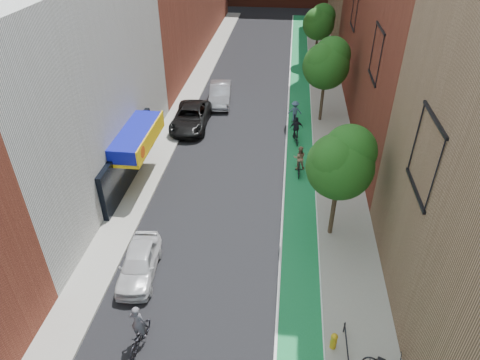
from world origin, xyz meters
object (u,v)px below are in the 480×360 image
(cyclist_lane_mid, at_px, (296,133))
(cyclist_lane_far, at_px, (295,115))
(parked_car_black, at_px, (191,117))
(parked_car_white, at_px, (139,263))
(fire_hydrant, at_px, (334,340))
(parked_car_silver, at_px, (220,94))
(cyclist_lead, at_px, (139,332))
(cyclist_lane_near, at_px, (299,163))

(cyclist_lane_mid, height_order, cyclist_lane_far, cyclist_lane_mid)
(parked_car_black, bearing_deg, cyclist_lane_mid, -13.08)
(parked_car_white, xyz_separation_m, fire_hydrant, (9.06, -3.16, -0.12))
(parked_car_white, height_order, parked_car_black, parked_car_black)
(parked_car_black, xyz_separation_m, cyclist_lane_mid, (8.25, -1.63, -0.05))
(cyclist_lane_far, bearing_deg, parked_car_white, 65.15)
(parked_car_silver, distance_m, cyclist_lane_mid, 9.31)
(parked_car_white, bearing_deg, parked_car_silver, 82.42)
(cyclist_lead, distance_m, cyclist_lane_mid, 19.05)
(parked_car_white, distance_m, cyclist_lead, 3.97)
(cyclist_lead, relative_size, cyclist_lane_mid, 1.07)
(parked_car_black, height_order, fire_hydrant, parked_car_black)
(parked_car_silver, xyz_separation_m, cyclist_lane_mid, (6.65, -6.52, -0.08))
(cyclist_lane_near, distance_m, fire_hydrant, 13.22)
(parked_car_white, xyz_separation_m, parked_car_silver, (0.76, 20.75, 0.13))
(cyclist_lane_near, height_order, cyclist_lane_mid, cyclist_lane_mid)
(cyclist_lane_near, distance_m, cyclist_lane_mid, 4.26)
(cyclist_lead, height_order, cyclist_lane_far, cyclist_lead)
(parked_car_black, bearing_deg, cyclist_lead, -85.93)
(parked_car_white, height_order, cyclist_lane_mid, cyclist_lane_mid)
(cyclist_lane_near, distance_m, cyclist_lane_far, 7.17)
(cyclist_lane_mid, xyz_separation_m, cyclist_lane_far, (-0.13, 2.91, 0.13))
(cyclist_lane_mid, xyz_separation_m, fire_hydrant, (1.65, -17.39, -0.17))
(cyclist_lane_mid, bearing_deg, fire_hydrant, 83.86)
(cyclist_lane_near, relative_size, cyclist_lane_far, 1.00)
(cyclist_lead, xyz_separation_m, cyclist_lane_near, (6.44, 13.76, 0.11))
(parked_car_white, height_order, cyclist_lead, cyclist_lead)
(cyclist_lead, height_order, cyclist_lane_near, cyclist_lead)
(cyclist_lane_near, height_order, fire_hydrant, cyclist_lane_near)
(parked_car_white, distance_m, parked_car_silver, 20.76)
(cyclist_lane_far, distance_m, fire_hydrant, 20.38)
(cyclist_lane_far, height_order, fire_hydrant, cyclist_lane_far)
(parked_car_silver, bearing_deg, parked_car_white, -97.23)
(parked_car_black, xyz_separation_m, cyclist_lead, (2.05, -19.65, -0.09))
(parked_car_white, bearing_deg, fire_hydrant, -24.72)
(parked_car_white, distance_m, cyclist_lane_near, 12.57)
(parked_car_silver, bearing_deg, cyclist_lane_far, -34.08)
(parked_car_silver, height_order, cyclist_lane_near, cyclist_lane_near)
(parked_car_white, distance_m, cyclist_lane_mid, 16.05)
(parked_car_black, distance_m, parked_car_silver, 5.14)
(parked_car_white, xyz_separation_m, parked_car_black, (-0.84, 15.87, 0.10))
(parked_car_black, distance_m, cyclist_lead, 19.76)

